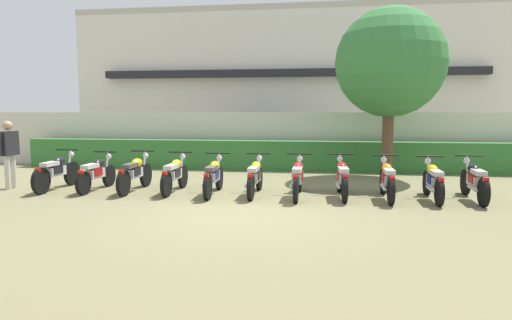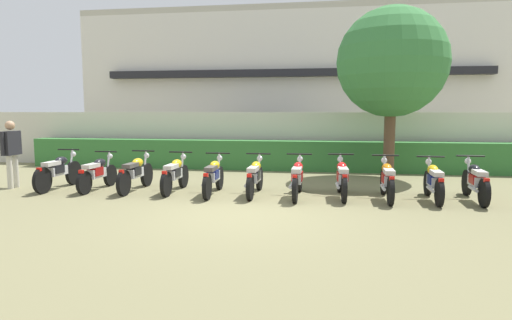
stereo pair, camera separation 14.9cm
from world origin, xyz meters
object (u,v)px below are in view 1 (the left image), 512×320
object	(u,v)px
motorcycle_in_row_4	(214,176)
motorcycle_in_row_8	(387,179)
motorcycle_in_row_5	(255,176)
motorcycle_in_row_9	(433,181)
motorcycle_in_row_10	(474,180)
motorcycle_in_row_0	(57,171)
parked_car	(257,135)
tree_near_inspector	(390,63)
inspector_person	(9,149)
motorcycle_in_row_2	(135,173)
motorcycle_in_row_3	(175,174)
motorcycle_in_row_6	(298,178)
motorcycle_in_row_1	(96,173)
motorcycle_in_row_7	(342,178)

from	to	relation	value
motorcycle_in_row_4	motorcycle_in_row_8	bearing A→B (deg)	-91.39
motorcycle_in_row_5	motorcycle_in_row_4	bearing A→B (deg)	95.67
motorcycle_in_row_9	motorcycle_in_row_10	distance (m)	0.90
motorcycle_in_row_4	motorcycle_in_row_5	world-z (taller)	motorcycle_in_row_4
motorcycle_in_row_0	motorcycle_in_row_4	distance (m)	4.03
parked_car	motorcycle_in_row_10	bearing A→B (deg)	-56.29
tree_near_inspector	motorcycle_in_row_9	distance (m)	4.36
motorcycle_in_row_5	inspector_person	world-z (taller)	inspector_person
motorcycle_in_row_5	motorcycle_in_row_2	bearing A→B (deg)	89.61
motorcycle_in_row_9	tree_near_inspector	bearing A→B (deg)	10.84
motorcycle_in_row_3	tree_near_inspector	bearing A→B (deg)	-60.20
motorcycle_in_row_6	inspector_person	world-z (taller)	inspector_person
motorcycle_in_row_1	motorcycle_in_row_8	xyz separation A→B (m)	(6.93, -0.11, 0.01)
motorcycle_in_row_3	motorcycle_in_row_7	size ratio (longest dim) A/B	0.99
motorcycle_in_row_6	motorcycle_in_row_7	bearing A→B (deg)	-81.64
parked_car	motorcycle_in_row_7	xyz separation A→B (m)	(3.13, -8.51, -0.49)
motorcycle_in_row_5	inspector_person	size ratio (longest dim) A/B	1.08
motorcycle_in_row_1	motorcycle_in_row_6	size ratio (longest dim) A/B	0.92
motorcycle_in_row_0	motorcycle_in_row_4	xyz separation A→B (m)	(4.03, -0.10, -0.02)
motorcycle_in_row_7	motorcycle_in_row_8	world-z (taller)	same
motorcycle_in_row_1	inspector_person	world-z (taller)	inspector_person
motorcycle_in_row_5	motorcycle_in_row_10	xyz separation A→B (m)	(4.85, 0.05, 0.01)
motorcycle_in_row_1	motorcycle_in_row_5	size ratio (longest dim) A/B	0.96
motorcycle_in_row_2	motorcycle_in_row_7	size ratio (longest dim) A/B	1.05
parked_car	motorcycle_in_row_1	distance (m)	8.97
parked_car	motorcycle_in_row_3	size ratio (longest dim) A/B	2.50
motorcycle_in_row_1	parked_car	bearing A→B (deg)	-16.97
motorcycle_in_row_5	motorcycle_in_row_0	bearing A→B (deg)	90.81
motorcycle_in_row_8	motorcycle_in_row_3	bearing A→B (deg)	89.39
motorcycle_in_row_1	motorcycle_in_row_6	distance (m)	4.96
tree_near_inspector	motorcycle_in_row_3	world-z (taller)	tree_near_inspector
motorcycle_in_row_2	motorcycle_in_row_3	bearing A→B (deg)	-89.76
motorcycle_in_row_4	motorcycle_in_row_5	size ratio (longest dim) A/B	1.02
motorcycle_in_row_1	inspector_person	xyz separation A→B (m)	(-2.27, -0.07, 0.58)
motorcycle_in_row_2	motorcycle_in_row_4	distance (m)	2.01
motorcycle_in_row_6	motorcycle_in_row_8	distance (m)	1.98
parked_car	motorcycle_in_row_7	size ratio (longest dim) A/B	2.47
tree_near_inspector	motorcycle_in_row_1	bearing A→B (deg)	-157.10
motorcycle_in_row_10	motorcycle_in_row_8	bearing A→B (deg)	97.29
motorcycle_in_row_3	motorcycle_in_row_7	bearing A→B (deg)	-90.54
motorcycle_in_row_5	motorcycle_in_row_7	world-z (taller)	motorcycle_in_row_7
motorcycle_in_row_5	motorcycle_in_row_3	bearing A→B (deg)	88.83
motorcycle_in_row_2	motorcycle_in_row_6	distance (m)	3.98
motorcycle_in_row_9	motorcycle_in_row_10	xyz separation A→B (m)	(0.89, 0.11, 0.01)
motorcycle_in_row_1	motorcycle_in_row_6	xyz separation A→B (m)	(4.96, -0.13, 0.01)
tree_near_inspector	motorcycle_in_row_10	xyz separation A→B (m)	(1.37, -3.12, -2.88)
motorcycle_in_row_6	motorcycle_in_row_8	size ratio (longest dim) A/B	1.04
parked_car	motorcycle_in_row_2	world-z (taller)	parked_car
parked_car	motorcycle_in_row_0	size ratio (longest dim) A/B	2.36
tree_near_inspector	motorcycle_in_row_1	distance (m)	8.58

